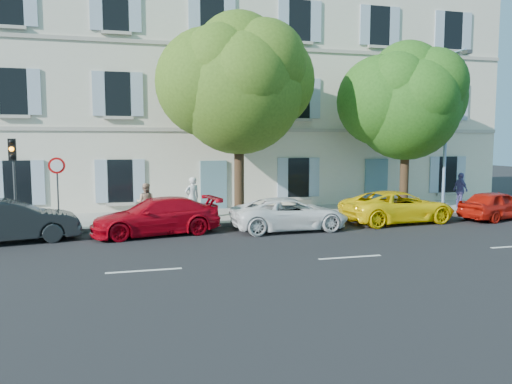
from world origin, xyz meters
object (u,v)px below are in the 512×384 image
object	(u,v)px
car_red_coupe	(156,216)
pedestrian_c	(460,190)
car_red_hatchback	(496,205)
car_dark_sedan	(10,221)
tree_right	(406,107)
car_white_coupe	(290,214)
tree_left	(239,90)
pedestrian_a	(192,198)
road_sign	(57,177)
street_lamp	(448,123)
pedestrian_b	(146,202)
car_yellow_supercar	(398,207)
traffic_light	(13,164)

from	to	relation	value
car_red_coupe	pedestrian_c	world-z (taller)	pedestrian_c
car_red_hatchback	car_dark_sedan	bearing A→B (deg)	74.08
tree_right	pedestrian_c	bearing A→B (deg)	8.34
car_white_coupe	tree_left	xyz separation A→B (m)	(-1.37, 2.77, 4.96)
car_white_coupe	pedestrian_a	xyz separation A→B (m)	(-3.38, 2.94, 0.41)
car_red_hatchback	road_sign	size ratio (longest dim) A/B	1.41
car_red_hatchback	road_sign	bearing A→B (deg)	68.28
tree_left	pedestrian_c	bearing A→B (deg)	1.66
road_sign	pedestrian_c	world-z (taller)	road_sign
car_white_coupe	pedestrian_a	world-z (taller)	pedestrian_a
road_sign	street_lamp	bearing A→B (deg)	-1.43
car_dark_sedan	road_sign	world-z (taller)	road_sign
road_sign	pedestrian_b	xyz separation A→B (m)	(3.29, 0.62, -1.14)
car_white_coupe	pedestrian_a	distance (m)	4.50
car_white_coupe	car_dark_sedan	bearing A→B (deg)	87.90
car_red_coupe	car_red_hatchback	distance (m)	14.71
tree_right	road_sign	size ratio (longest dim) A/B	2.82
car_yellow_supercar	tree_left	world-z (taller)	tree_left
pedestrian_b	pedestrian_c	world-z (taller)	pedestrian_c
car_white_coupe	car_red_hatchback	size ratio (longest dim) A/B	1.21
traffic_light	pedestrian_a	bearing A→B (deg)	10.24
car_dark_sedan	road_sign	size ratio (longest dim) A/B	1.65
car_dark_sedan	tree_right	bearing A→B (deg)	-92.75
car_yellow_supercar	pedestrian_a	xyz separation A→B (m)	(-8.40, 2.43, 0.37)
tree_right	street_lamp	xyz separation A→B (m)	(1.55, -0.97, -0.76)
road_sign	car_white_coupe	bearing A→B (deg)	-13.25
car_yellow_supercar	road_sign	distance (m)	13.80
car_red_hatchback	tree_left	xyz separation A→B (m)	(-11.01, 2.61, 4.95)
car_white_coupe	car_yellow_supercar	distance (m)	5.04
pedestrian_a	pedestrian_c	bearing A→B (deg)	161.80
car_yellow_supercar	car_red_hatchback	world-z (taller)	car_yellow_supercar
car_yellow_supercar	tree_right	world-z (taller)	tree_right
pedestrian_c	tree_left	bearing A→B (deg)	92.74
road_sign	pedestrian_b	distance (m)	3.53
car_dark_sedan	pedestrian_b	xyz separation A→B (m)	(4.61, 2.47, 0.21)
traffic_light	street_lamp	xyz separation A→B (m)	(18.18, -0.12, 1.65)
car_yellow_supercar	car_red_hatchback	bearing A→B (deg)	-99.52
car_red_coupe	traffic_light	distance (m)	5.54
car_dark_sedan	car_red_coupe	bearing A→B (deg)	-98.75
car_dark_sedan	tree_left	world-z (taller)	tree_left
pedestrian_b	pedestrian_c	size ratio (longest dim) A/B	0.91
car_dark_sedan	tree_right	size ratio (longest dim) A/B	0.59
car_white_coupe	pedestrian_c	size ratio (longest dim) A/B	2.63
tree_left	traffic_light	xyz separation A→B (m)	(-8.71, -1.03, -2.99)
road_sign	street_lamp	size ratio (longest dim) A/B	0.37
car_red_hatchback	pedestrian_c	distance (m)	2.99
car_yellow_supercar	pedestrian_b	world-z (taller)	pedestrian_b
road_sign	traffic_light	bearing A→B (deg)	-168.38
tree_left	pedestrian_b	distance (m)	6.12
car_white_coupe	street_lamp	world-z (taller)	street_lamp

